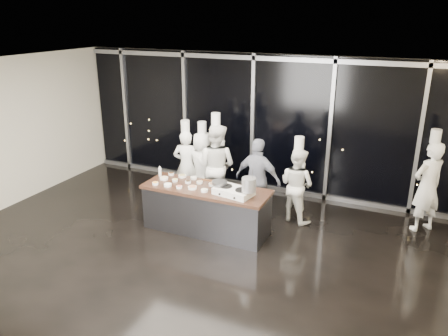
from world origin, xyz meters
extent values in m
plane|color=black|center=(0.00, 0.00, 0.00)|extent=(9.00, 9.00, 0.00)
cube|color=beige|center=(0.00, 3.50, 1.60)|extent=(9.00, 0.02, 3.20)
cube|color=beige|center=(0.00, -3.50, 1.60)|extent=(9.00, 0.02, 3.20)
cube|color=white|center=(0.00, 0.00, 3.20)|extent=(9.00, 7.00, 0.02)
cube|color=black|center=(0.00, 3.44, 1.60)|extent=(8.90, 0.04, 3.18)
cube|color=gray|center=(0.00, 3.39, 3.10)|extent=(8.90, 0.08, 0.10)
cube|color=gray|center=(0.00, 3.39, 0.05)|extent=(8.90, 0.08, 0.10)
cube|color=gray|center=(-3.60, 3.39, 1.60)|extent=(0.08, 0.08, 3.20)
cube|color=gray|center=(-1.80, 3.39, 1.60)|extent=(0.08, 0.08, 3.20)
cube|color=gray|center=(0.00, 3.39, 1.60)|extent=(0.08, 0.08, 3.20)
cube|color=gray|center=(1.80, 3.39, 1.60)|extent=(0.08, 0.08, 3.20)
cube|color=gray|center=(3.60, 3.39, 1.60)|extent=(0.08, 0.08, 3.20)
cube|color=#3B3A40|center=(0.00, 0.90, 0.42)|extent=(2.40, 0.80, 0.84)
cube|color=#46281D|center=(0.00, 0.90, 0.87)|extent=(2.46, 0.86, 0.06)
cube|color=silver|center=(0.61, 0.81, 0.96)|extent=(0.76, 0.54, 0.12)
cylinder|color=black|center=(0.44, 0.84, 1.03)|extent=(0.27, 0.27, 0.02)
cylinder|color=black|center=(0.78, 0.78, 1.03)|extent=(0.27, 0.27, 0.02)
cylinder|color=black|center=(0.41, 0.62, 0.95)|extent=(0.04, 0.03, 0.04)
cylinder|color=black|center=(0.73, 0.56, 0.95)|extent=(0.04, 0.03, 0.04)
cylinder|color=slate|center=(0.30, 0.87, 1.06)|extent=(0.34, 0.34, 0.05)
cube|color=#4C2B14|center=(0.05, 0.92, 1.07)|extent=(0.22, 0.07, 0.02)
cylinder|color=#AEAEB0|center=(0.92, 0.76, 1.17)|extent=(0.29, 0.29, 0.25)
cylinder|color=white|center=(-0.98, 0.65, 0.92)|extent=(0.12, 0.12, 0.04)
cylinder|color=#FFA22A|center=(-0.98, 0.65, 0.94)|extent=(0.10, 0.10, 0.01)
cylinder|color=white|center=(-0.96, 0.96, 0.92)|extent=(0.17, 0.17, 0.04)
cylinder|color=beige|center=(-0.96, 0.96, 0.94)|extent=(0.14, 0.14, 0.01)
cylinder|color=white|center=(-0.96, 1.24, 0.92)|extent=(0.12, 0.12, 0.04)
cylinder|color=#362110|center=(-0.96, 1.24, 0.94)|extent=(0.10, 0.10, 0.01)
cylinder|color=white|center=(-0.71, 0.68, 0.92)|extent=(0.15, 0.15, 0.04)
cylinder|color=white|center=(-0.71, 0.68, 0.94)|extent=(0.13, 0.13, 0.01)
cylinder|color=white|center=(-0.71, 0.95, 0.92)|extent=(0.12, 0.12, 0.04)
cylinder|color=#CCC666|center=(-0.71, 0.95, 0.94)|extent=(0.09, 0.09, 0.01)
cylinder|color=white|center=(-0.69, 1.22, 0.92)|extent=(0.16, 0.16, 0.04)
cylinder|color=#A18D50|center=(-0.69, 1.22, 0.94)|extent=(0.13, 0.13, 0.01)
cylinder|color=white|center=(-0.46, 0.68, 0.92)|extent=(0.11, 0.11, 0.04)
cylinder|color=#C15F4F|center=(-0.46, 0.68, 0.94)|extent=(0.09, 0.09, 0.01)
cylinder|color=white|center=(-0.43, 0.98, 0.92)|extent=(0.12, 0.12, 0.04)
cylinder|color=black|center=(-0.43, 0.98, 0.94)|extent=(0.10, 0.10, 0.01)
cylinder|color=white|center=(-0.43, 1.22, 0.92)|extent=(0.13, 0.13, 0.04)
cylinder|color=beige|center=(-0.43, 1.22, 0.94)|extent=(0.10, 0.10, 0.01)
cylinder|color=white|center=(-0.22, 0.76, 0.92)|extent=(0.17, 0.17, 0.04)
cylinder|color=#C67C4F|center=(-0.22, 0.76, 0.94)|extent=(0.14, 0.14, 0.01)
cylinder|color=white|center=(-0.21, 1.05, 0.92)|extent=(0.12, 0.12, 0.04)
cylinder|color=tan|center=(-0.21, 1.05, 0.94)|extent=(0.10, 0.10, 0.01)
cylinder|color=white|center=(0.06, 0.72, 0.92)|extent=(0.13, 0.13, 0.04)
cylinder|color=beige|center=(0.06, 0.72, 0.94)|extent=(0.11, 0.11, 0.01)
cylinder|color=white|center=(0.07, 1.06, 0.92)|extent=(0.16, 0.16, 0.04)
cylinder|color=#8B603F|center=(0.07, 1.06, 0.94)|extent=(0.13, 0.13, 0.01)
cylinder|color=white|center=(0.31, 0.81, 0.92)|extent=(0.12, 0.12, 0.04)
cylinder|color=#FBB153|center=(0.31, 0.81, 0.94)|extent=(0.10, 0.10, 0.01)
cylinder|color=silver|center=(-1.14, 1.09, 0.99)|extent=(0.06, 0.06, 0.17)
cone|color=silver|center=(-1.14, 1.09, 1.10)|extent=(0.05, 0.05, 0.06)
imported|color=white|center=(-1.08, 2.09, 0.81)|extent=(0.66, 0.51, 1.62)
cylinder|color=white|center=(-1.08, 2.09, 1.72)|extent=(0.23, 0.23, 0.26)
imported|color=white|center=(-0.73, 2.22, 0.80)|extent=(0.82, 0.58, 1.60)
cylinder|color=white|center=(-0.73, 2.22, 1.70)|extent=(0.21, 0.21, 0.26)
imported|color=white|center=(-0.33, 2.05, 0.93)|extent=(0.93, 0.74, 1.86)
cylinder|color=white|center=(-0.33, 2.05, 1.96)|extent=(0.20, 0.20, 0.26)
imported|color=#151D39|center=(0.71, 1.83, 0.85)|extent=(1.05, 0.56, 1.71)
imported|color=white|center=(1.46, 2.06, 0.77)|extent=(0.92, 0.83, 1.55)
cylinder|color=white|center=(1.46, 2.06, 1.65)|extent=(0.25, 0.25, 0.26)
imported|color=white|center=(3.85, 2.67, 0.90)|extent=(0.77, 0.77, 1.80)
cylinder|color=white|center=(3.85, 2.67, 1.90)|extent=(0.27, 0.27, 0.26)
camera|label=1|loc=(3.45, -5.99, 4.04)|focal=35.00mm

